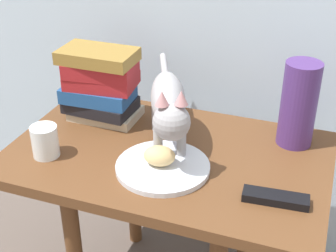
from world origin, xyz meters
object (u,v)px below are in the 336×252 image
at_px(bread_roll, 159,156).
at_px(green_vase, 299,104).
at_px(book_stack, 101,85).
at_px(candle_jar, 45,143).
at_px(tv_remote, 276,198).
at_px(side_table, 168,176).
at_px(cat, 169,104).
at_px(plate, 163,167).

height_order(bread_roll, green_vase, green_vase).
relative_size(bread_roll, book_stack, 0.37).
height_order(book_stack, candle_jar, book_stack).
bearing_deg(bread_roll, candle_jar, -172.07).
relative_size(green_vase, tv_remote, 1.56).
xyz_separation_m(book_stack, candle_jar, (-0.05, -0.23, -0.07)).
distance_m(side_table, book_stack, 0.33).
xyz_separation_m(book_stack, green_vase, (0.55, 0.06, 0.01)).
relative_size(book_stack, green_vase, 0.94).
xyz_separation_m(green_vase, candle_jar, (-0.60, -0.29, -0.08)).
distance_m(bread_roll, cat, 0.14).
xyz_separation_m(side_table, bread_roll, (0.01, -0.08, 0.11)).
distance_m(plate, bread_roll, 0.03).
bearing_deg(plate, book_stack, 144.17).
distance_m(plate, tv_remote, 0.29).
xyz_separation_m(candle_jar, tv_remote, (0.60, 0.01, -0.03)).
relative_size(plate, tv_remote, 1.58).
xyz_separation_m(cat, tv_remote, (0.31, -0.13, -0.12)).
relative_size(plate, cat, 0.53).
bearing_deg(tv_remote, bread_roll, 169.06).
bearing_deg(side_table, candle_jar, -157.45).
relative_size(side_table, book_stack, 3.84).
distance_m(bread_roll, tv_remote, 0.30).
bearing_deg(book_stack, candle_jar, -101.46).
height_order(side_table, candle_jar, candle_jar).
relative_size(side_table, plate, 3.55).
distance_m(plate, green_vase, 0.40).
bearing_deg(candle_jar, cat, 26.23).
height_order(plate, bread_roll, bread_roll).
bearing_deg(cat, tv_remote, -23.37).
bearing_deg(green_vase, bread_roll, -140.56).
distance_m(cat, book_stack, 0.26).
height_order(side_table, cat, cat).
distance_m(bread_roll, green_vase, 0.40).
xyz_separation_m(bread_roll, tv_remote, (0.29, -0.03, -0.03)).
relative_size(green_vase, candle_jar, 2.75).
height_order(green_vase, tv_remote, green_vase).
xyz_separation_m(plate, cat, (-0.02, 0.10, 0.13)).
xyz_separation_m(bread_roll, candle_jar, (-0.30, -0.04, -0.00)).
bearing_deg(book_stack, tv_remote, -22.12).
height_order(book_stack, green_vase, green_vase).
xyz_separation_m(side_table, plate, (0.01, -0.08, 0.08)).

